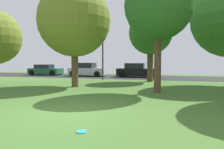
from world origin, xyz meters
name	(u,v)px	position (x,y,z in m)	size (l,w,h in m)	color
ground_plane	(69,114)	(0.00, 0.00, 0.00)	(44.00, 44.00, 0.00)	#47702D
road_strip	(138,77)	(0.00, 16.00, 0.00)	(44.00, 6.40, 0.01)	#28282B
oak_tree_center	(74,21)	(-2.97, 6.71, 4.45)	(4.86, 4.86, 6.90)	brown
oak_tree_left	(150,33)	(1.66, 11.61, 4.07)	(3.64, 3.64, 5.93)	brown
maple_tree_near	(158,6)	(2.59, 5.57, 4.74)	(3.75, 3.75, 6.64)	brown
frisbee_disc	(81,132)	(1.11, -1.50, 0.01)	(0.27, 0.27, 0.03)	#2DB2E0
parked_car_green	(45,70)	(-11.56, 16.35, 0.61)	(4.06, 1.93, 1.31)	#195633
parked_car_silver	(87,70)	(-5.88, 16.09, 0.70)	(4.18, 2.09, 1.53)	#B7B7BC
parked_car_black	(136,71)	(-0.19, 16.23, 0.68)	(4.25, 2.02, 1.51)	black
street_lamp_post	(103,56)	(-2.74, 12.20, 2.25)	(0.14, 0.14, 4.50)	#2D2D33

